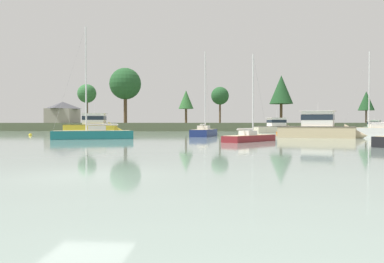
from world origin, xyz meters
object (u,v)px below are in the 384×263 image
dinghy_orange (288,133)px  mooring_buoy_yellow (30,135)px  cruiser_cream (278,129)px  sailboat_teal (93,137)px  sailboat_maroon (250,139)px  cruiser_green (374,130)px  sailboat_white (374,133)px  cruiser_sand (324,131)px  sailboat_navy (204,134)px  cruiser_yellow (97,128)px

dinghy_orange → mooring_buoy_yellow: size_ratio=7.52×
cruiser_cream → sailboat_teal: bearing=-125.8°
mooring_buoy_yellow → sailboat_maroon: bearing=-28.4°
dinghy_orange → cruiser_green: 23.42m
sailboat_white → dinghy_orange: size_ratio=3.61×
sailboat_maroon → cruiser_green: bearing=56.1°
cruiser_sand → cruiser_green: bearing=59.7°
cruiser_sand → mooring_buoy_yellow: 37.42m
cruiser_sand → sailboat_navy: bearing=162.7°
cruiser_yellow → sailboat_maroon: bearing=-54.5°
sailboat_navy → cruiser_sand: 14.33m
cruiser_yellow → mooring_buoy_yellow: (-2.19, -20.99, -0.79)m
sailboat_navy → cruiser_sand: size_ratio=1.16×
sailboat_navy → sailboat_maroon: bearing=-71.9°
cruiser_green → mooring_buoy_yellow: (-54.23, -24.08, -0.43)m
cruiser_yellow → sailboat_maroon: sailboat_maroon is taller
dinghy_orange → mooring_buoy_yellow: bearing=-164.8°
sailboat_white → cruiser_yellow: sailboat_white is taller
cruiser_cream → cruiser_sand: size_ratio=0.90×
cruiser_yellow → sailboat_teal: 33.39m
cruiser_cream → sailboat_maroon: (-8.31, -37.53, -0.46)m
cruiser_green → dinghy_orange: bearing=-142.1°
dinghy_orange → sailboat_teal: sailboat_teal is taller
sailboat_teal → mooring_buoy_yellow: bearing=138.5°
sailboat_white → cruiser_sand: 16.84m
cruiser_yellow → sailboat_maroon: 44.31m
mooring_buoy_yellow → sailboat_navy: bearing=-2.7°
sailboat_teal → cruiser_sand: bearing=12.5°
cruiser_yellow → mooring_buoy_yellow: cruiser_yellow is taller
cruiser_cream → sailboat_navy: bearing=-118.7°
sailboat_white → sailboat_navy: size_ratio=1.12×
sailboat_teal → sailboat_maroon: 16.25m
sailboat_white → sailboat_navy: (-24.37, -8.74, -0.03)m
sailboat_maroon → cruiser_green: sailboat_maroon is taller
dinghy_orange → sailboat_white: bearing=-9.7°
cruiser_cream → sailboat_maroon: 38.44m
dinghy_orange → cruiser_yellow: bearing=161.4°
sailboat_navy → sailboat_maroon: 14.72m
sailboat_teal → cruiser_sand: sailboat_teal is taller
sailboat_white → sailboat_teal: (-35.48, -18.50, -0.01)m
cruiser_cream → mooring_buoy_yellow: 42.63m
mooring_buoy_yellow → cruiser_cream: bearing=31.8°
sailboat_navy → sailboat_maroon: sailboat_navy is taller
cruiser_cream → sailboat_white: sailboat_white is taller
sailboat_teal → cruiser_green: bearing=39.8°
cruiser_cream → cruiser_sand: cruiser_cream is taller
sailboat_navy → sailboat_teal: 14.79m
cruiser_sand → sailboat_maroon: bearing=-133.1°
sailboat_teal → mooring_buoy_yellow: 16.36m
cruiser_green → cruiser_sand: (-17.20, -29.43, 0.23)m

